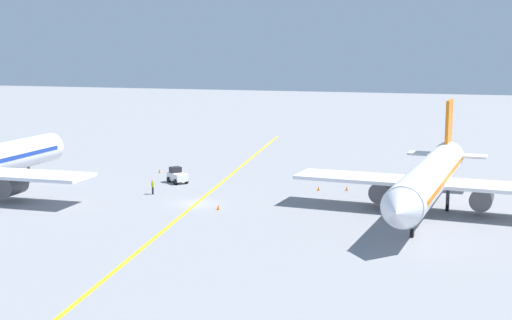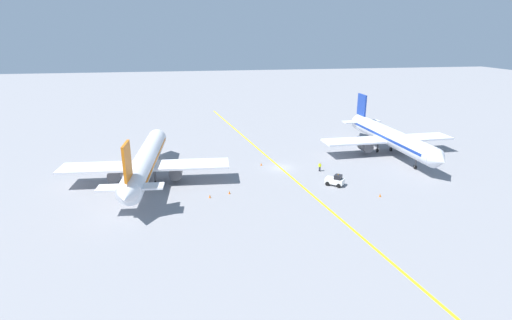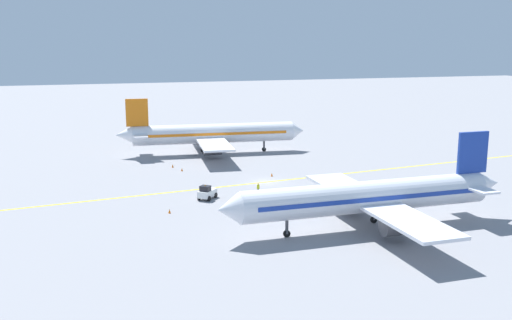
{
  "view_description": "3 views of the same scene",
  "coord_description": "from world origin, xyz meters",
  "px_view_note": "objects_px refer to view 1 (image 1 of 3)",
  "views": [
    {
      "loc": [
        -29.58,
        69.34,
        16.59
      ],
      "look_at": [
        -5.85,
        -2.92,
        4.63
      ],
      "focal_mm": 50.0,
      "sensor_mm": 36.0,
      "label": 1
    },
    {
      "loc": [
        -16.77,
        -69.79,
        24.65
      ],
      "look_at": [
        -5.07,
        -2.17,
        2.52
      ],
      "focal_mm": 28.0,
      "sensor_mm": 36.0,
      "label": 2
    },
    {
      "loc": [
        84.24,
        -25.44,
        21.77
      ],
      "look_at": [
        0.84,
        -1.81,
        3.69
      ],
      "focal_mm": 42.0,
      "sensor_mm": 36.0,
      "label": 3
    }
  ],
  "objects_px": {
    "airplane_at_gate": "(430,177)",
    "traffic_cone_far_edge": "(319,188)",
    "ground_crew_worker": "(153,186)",
    "baggage_tug_white": "(177,176)",
    "traffic_cone_near_nose": "(347,188)",
    "traffic_cone_by_wingtip": "(160,171)",
    "traffic_cone_mid_apron": "(218,207)"
  },
  "relations": [
    {
      "from": "ground_crew_worker",
      "to": "traffic_cone_far_edge",
      "type": "height_order",
      "value": "ground_crew_worker"
    },
    {
      "from": "airplane_at_gate",
      "to": "traffic_cone_near_nose",
      "type": "xyz_separation_m",
      "value": [
        10.18,
        -8.84,
        -3.43
      ]
    },
    {
      "from": "traffic_cone_by_wingtip",
      "to": "traffic_cone_far_edge",
      "type": "relative_size",
      "value": 1.0
    },
    {
      "from": "traffic_cone_mid_apron",
      "to": "airplane_at_gate",
      "type": "bearing_deg",
      "value": -165.84
    },
    {
      "from": "ground_crew_worker",
      "to": "traffic_cone_far_edge",
      "type": "xyz_separation_m",
      "value": [
        -17.64,
        -7.93,
        -0.63
      ]
    },
    {
      "from": "ground_crew_worker",
      "to": "baggage_tug_white",
      "type": "bearing_deg",
      "value": -87.95
    },
    {
      "from": "airplane_at_gate",
      "to": "traffic_cone_by_wingtip",
      "type": "relative_size",
      "value": 64.61
    },
    {
      "from": "baggage_tug_white",
      "to": "ground_crew_worker",
      "type": "bearing_deg",
      "value": 92.05
    },
    {
      "from": "ground_crew_worker",
      "to": "traffic_cone_by_wingtip",
      "type": "bearing_deg",
      "value": -67.28
    },
    {
      "from": "traffic_cone_by_wingtip",
      "to": "traffic_cone_far_edge",
      "type": "distance_m",
      "value": 23.7
    },
    {
      "from": "traffic_cone_far_edge",
      "to": "traffic_cone_mid_apron",
      "type": "bearing_deg",
      "value": 59.84
    },
    {
      "from": "traffic_cone_mid_apron",
      "to": "traffic_cone_far_edge",
      "type": "relative_size",
      "value": 1.0
    },
    {
      "from": "airplane_at_gate",
      "to": "traffic_cone_far_edge",
      "type": "height_order",
      "value": "airplane_at_gate"
    },
    {
      "from": "baggage_tug_white",
      "to": "ground_crew_worker",
      "type": "xyz_separation_m",
      "value": [
        -0.26,
        7.3,
        0.01
      ]
    },
    {
      "from": "traffic_cone_near_nose",
      "to": "baggage_tug_white",
      "type": "bearing_deg",
      "value": 4.61
    },
    {
      "from": "traffic_cone_near_nose",
      "to": "traffic_cone_by_wingtip",
      "type": "height_order",
      "value": "same"
    },
    {
      "from": "baggage_tug_white",
      "to": "airplane_at_gate",
      "type": "bearing_deg",
      "value": 167.12
    },
    {
      "from": "traffic_cone_mid_apron",
      "to": "ground_crew_worker",
      "type": "bearing_deg",
      "value": -27.01
    },
    {
      "from": "airplane_at_gate",
      "to": "traffic_cone_far_edge",
      "type": "relative_size",
      "value": 64.61
    },
    {
      "from": "airplane_at_gate",
      "to": "traffic_cone_by_wingtip",
      "type": "height_order",
      "value": "airplane_at_gate"
    },
    {
      "from": "airplane_at_gate",
      "to": "baggage_tug_white",
      "type": "bearing_deg",
      "value": -12.88
    },
    {
      "from": "baggage_tug_white",
      "to": "traffic_cone_near_nose",
      "type": "bearing_deg",
      "value": -175.39
    },
    {
      "from": "traffic_cone_mid_apron",
      "to": "traffic_cone_far_edge",
      "type": "bearing_deg",
      "value": -120.16
    },
    {
      "from": "baggage_tug_white",
      "to": "traffic_cone_near_nose",
      "type": "height_order",
      "value": "baggage_tug_white"
    },
    {
      "from": "airplane_at_gate",
      "to": "traffic_cone_far_edge",
      "type": "bearing_deg",
      "value": -30.24
    },
    {
      "from": "ground_crew_worker",
      "to": "traffic_cone_near_nose",
      "type": "xyz_separation_m",
      "value": [
        -20.8,
        -9.0,
        -0.63
      ]
    },
    {
      "from": "airplane_at_gate",
      "to": "traffic_cone_near_nose",
      "type": "relative_size",
      "value": 64.61
    },
    {
      "from": "ground_crew_worker",
      "to": "traffic_cone_mid_apron",
      "type": "distance_m",
      "value": 11.3
    },
    {
      "from": "traffic_cone_far_edge",
      "to": "baggage_tug_white",
      "type": "bearing_deg",
      "value": 2.02
    },
    {
      "from": "ground_crew_worker",
      "to": "traffic_cone_far_edge",
      "type": "relative_size",
      "value": 3.05
    },
    {
      "from": "baggage_tug_white",
      "to": "traffic_cone_mid_apron",
      "type": "xyz_separation_m",
      "value": [
        -10.32,
        12.42,
        -0.63
      ]
    },
    {
      "from": "ground_crew_worker",
      "to": "traffic_cone_far_edge",
      "type": "bearing_deg",
      "value": -155.79
    }
  ]
}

